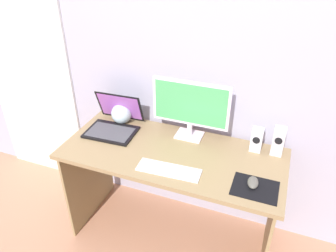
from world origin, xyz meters
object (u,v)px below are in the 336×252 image
object	(u,v)px
monitor	(190,107)
keyboard_external	(169,170)
mouse	(253,182)
speaker_right	(278,141)
laptop	(114,123)
fishbowl	(121,114)
speaker_near_monitor	(257,140)

from	to	relation	value
monitor	keyboard_external	size ratio (longest dim) A/B	1.37
monitor	keyboard_external	bearing A→B (deg)	-89.81
monitor	mouse	bearing A→B (deg)	-35.96
monitor	keyboard_external	distance (m)	0.45
monitor	speaker_right	distance (m)	0.59
speaker_right	laptop	size ratio (longest dim) A/B	0.54
monitor	fishbowl	distance (m)	0.54
fishbowl	mouse	size ratio (longest dim) A/B	1.48
speaker_near_monitor	fishbowl	bearing A→B (deg)	-179.92
speaker_right	mouse	xyz separation A→B (m)	(-0.09, -0.35, -0.07)
monitor	laptop	xyz separation A→B (m)	(-0.52, -0.11, -0.18)
speaker_near_monitor	mouse	xyz separation A→B (m)	(0.04, -0.35, -0.06)
laptop	fishbowl	xyz separation A→B (m)	(0.00, 0.11, 0.02)
speaker_right	mouse	size ratio (longest dim) A/B	1.91
laptop	keyboard_external	distance (m)	0.60
speaker_right	mouse	world-z (taller)	speaker_right
laptop	mouse	size ratio (longest dim) A/B	3.53
keyboard_external	laptop	bearing A→B (deg)	147.84
speaker_near_monitor	keyboard_external	world-z (taller)	speaker_near_monitor
speaker_near_monitor	laptop	xyz separation A→B (m)	(-0.97, -0.11, -0.03)
speaker_near_monitor	keyboard_external	bearing A→B (deg)	-137.96
monitor	mouse	distance (m)	0.63
speaker_near_monitor	fishbowl	size ratio (longest dim) A/B	1.03
fishbowl	keyboard_external	distance (m)	0.66
laptop	keyboard_external	world-z (taller)	laptop
speaker_right	speaker_near_monitor	bearing A→B (deg)	-179.97
monitor	speaker_near_monitor	xyz separation A→B (m)	(0.44, 0.00, -0.15)
keyboard_external	monitor	bearing A→B (deg)	87.05
keyboard_external	mouse	size ratio (longest dim) A/B	3.78
keyboard_external	speaker_right	bearing A→B (deg)	31.82
speaker_right	laptop	bearing A→B (deg)	-174.27
keyboard_external	fishbowl	bearing A→B (deg)	139.43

